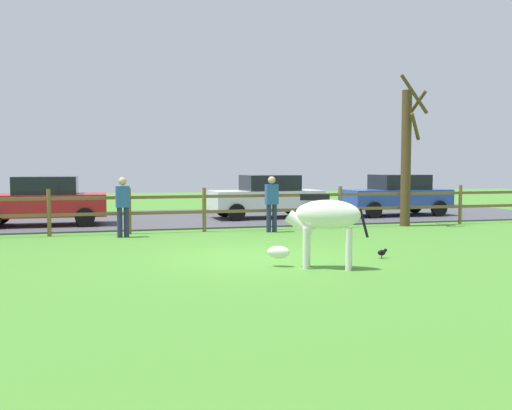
# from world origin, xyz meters

# --- Properties ---
(ground_plane) EXTENTS (60.00, 60.00, 0.00)m
(ground_plane) POSITION_xyz_m (0.00, 0.00, 0.00)
(ground_plane) COLOR #47842D
(parking_asphalt) EXTENTS (28.00, 7.40, 0.05)m
(parking_asphalt) POSITION_xyz_m (0.00, 9.30, 0.03)
(parking_asphalt) COLOR #47474C
(parking_asphalt) RESTS_ON ground_plane
(paddock_fence) EXTENTS (21.80, 0.11, 1.30)m
(paddock_fence) POSITION_xyz_m (-0.16, 5.00, 0.75)
(paddock_fence) COLOR brown
(paddock_fence) RESTS_ON ground_plane
(bare_tree) EXTENTS (1.12, 1.12, 4.79)m
(bare_tree) POSITION_xyz_m (6.41, 4.87, 2.33)
(bare_tree) COLOR #513A23
(bare_tree) RESTS_ON ground_plane
(zebra) EXTENTS (1.76, 1.14, 1.41)m
(zebra) POSITION_xyz_m (0.97, -1.61, 0.93)
(zebra) COLOR white
(zebra) RESTS_ON ground_plane
(crow_on_grass) EXTENTS (0.21, 0.10, 0.20)m
(crow_on_grass) POSITION_xyz_m (2.62, -0.82, 0.13)
(crow_on_grass) COLOR black
(crow_on_grass) RESTS_ON ground_plane
(parked_car_blue) EXTENTS (4.02, 1.93, 1.56)m
(parked_car_blue) POSITION_xyz_m (7.80, 8.01, 0.84)
(parked_car_blue) COLOR #2D4CAD
(parked_car_blue) RESTS_ON parking_asphalt
(parked_car_red) EXTENTS (4.01, 1.90, 1.56)m
(parked_car_red) POSITION_xyz_m (-4.90, 7.62, 0.84)
(parked_car_red) COLOR red
(parked_car_red) RESTS_ON parking_asphalt
(parked_car_white) EXTENTS (4.08, 2.04, 1.56)m
(parked_car_white) POSITION_xyz_m (2.73, 8.34, 0.84)
(parked_car_white) COLOR white
(parked_car_white) RESTS_ON parking_asphalt
(visitor_left_of_tree) EXTENTS (0.38, 0.25, 1.64)m
(visitor_left_of_tree) POSITION_xyz_m (-2.53, 4.23, 0.91)
(visitor_left_of_tree) COLOR #232847
(visitor_left_of_tree) RESTS_ON ground_plane
(visitor_right_of_tree) EXTENTS (0.37, 0.23, 1.64)m
(visitor_right_of_tree) POSITION_xyz_m (1.73, 4.35, 0.91)
(visitor_right_of_tree) COLOR #232847
(visitor_right_of_tree) RESTS_ON ground_plane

